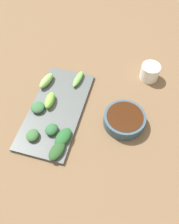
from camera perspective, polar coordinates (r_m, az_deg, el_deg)
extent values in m
cube|color=brown|center=(0.86, -2.05, -1.78)|extent=(2.10, 2.10, 0.02)
cylinder|color=#314654|center=(0.83, 8.25, -1.84)|extent=(0.14, 0.14, 0.04)
cylinder|color=#33180A|center=(0.82, 8.32, -1.50)|extent=(0.12, 0.12, 0.03)
cube|color=#474D4E|center=(0.87, -7.86, 0.51)|extent=(0.18, 0.38, 0.01)
ellipsoid|color=#67B64C|center=(0.93, -2.73, 7.81)|extent=(0.03, 0.09, 0.02)
ellipsoid|color=#21451F|center=(0.77, -7.71, -9.03)|extent=(0.06, 0.08, 0.02)
ellipsoid|color=#78AE52|center=(0.94, -10.20, 7.31)|extent=(0.05, 0.09, 0.03)
ellipsoid|color=#2D5A34|center=(0.87, -12.16, 1.07)|extent=(0.06, 0.06, 0.02)
ellipsoid|color=#30592D|center=(0.81, -13.33, -5.39)|extent=(0.05, 0.05, 0.02)
ellipsoid|color=#72BB3E|center=(0.87, -9.40, 2.76)|extent=(0.04, 0.07, 0.03)
ellipsoid|color=#1E5124|center=(0.79, -6.25, -5.94)|extent=(0.06, 0.08, 0.02)
ellipsoid|color=#24552F|center=(0.81, -8.95, -4.15)|extent=(0.05, 0.06, 0.02)
cylinder|color=white|center=(0.97, 14.10, 9.18)|extent=(0.07, 0.07, 0.06)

